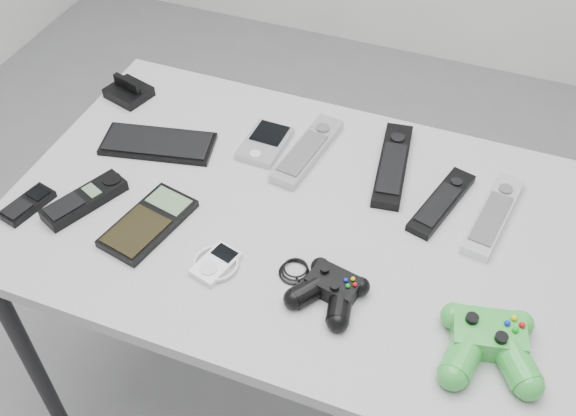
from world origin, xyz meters
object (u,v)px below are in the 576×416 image
(mobile_phone, at_px, (27,204))
(remote_silver_a, at_px, (308,150))
(desk, at_px, (293,235))
(remote_silver_b, at_px, (494,214))
(calculator, at_px, (148,223))
(cordless_handset, at_px, (84,199))
(pda_keyboard, at_px, (158,143))
(pda, at_px, (265,143))
(controller_black, at_px, (330,289))
(remote_black_b, at_px, (442,202))
(controller_green, at_px, (489,342))
(remote_black_a, at_px, (393,164))
(mp3_player, at_px, (216,263))

(mobile_phone, bearing_deg, remote_silver_a, 50.29)
(desk, height_order, remote_silver_b, remote_silver_b)
(desk, relative_size, calculator, 5.91)
(remote_silver_a, distance_m, mobile_phone, 0.57)
(desk, height_order, cordless_handset, cordless_handset)
(remote_silver_b, distance_m, calculator, 0.65)
(pda_keyboard, distance_m, cordless_handset, 0.21)
(remote_silver_a, bearing_deg, pda, -166.85)
(remote_silver_a, distance_m, controller_black, 0.37)
(remote_black_b, xyz_separation_m, cordless_handset, (-0.65, -0.25, 0.00))
(calculator, bearing_deg, controller_green, 7.81)
(remote_black_a, xyz_separation_m, mp3_player, (-0.23, -0.36, -0.00))
(mobile_phone, height_order, controller_green, controller_green)
(cordless_handset, bearing_deg, remote_silver_b, 42.06)
(remote_silver_a, height_order, mp3_player, remote_silver_a)
(pda, height_order, cordless_handset, cordless_handset)
(remote_black_a, height_order, calculator, remote_black_a)
(desk, xyz_separation_m, calculator, (-0.24, -0.13, 0.07))
(calculator, bearing_deg, pda, 80.23)
(remote_silver_a, relative_size, cordless_handset, 1.35)
(remote_silver_b, bearing_deg, controller_green, -74.01)
(remote_silver_a, distance_m, cordless_handset, 0.46)
(remote_silver_a, height_order, cordless_handset, cordless_handset)
(mobile_phone, bearing_deg, pda, 56.09)
(remote_silver_a, relative_size, mobile_phone, 2.17)
(controller_black, height_order, controller_green, controller_green)
(pda_keyboard, height_order, mp3_player, mp3_player)
(pda, xyz_separation_m, remote_black_b, (0.39, -0.04, -0.00))
(desk, distance_m, remote_black_b, 0.30)
(pda, bearing_deg, mobile_phone, -135.54)
(remote_silver_b, bearing_deg, cordless_handset, -152.76)
(desk, relative_size, pda, 8.56)
(remote_silver_a, relative_size, controller_black, 1.10)
(remote_black_b, relative_size, cordless_handset, 1.19)
(controller_green, bearing_deg, mp3_player, 166.97)
(pda_keyboard, distance_m, remote_black_a, 0.49)
(pda, bearing_deg, mp3_player, -80.90)
(pda_keyboard, bearing_deg, controller_green, -31.53)
(controller_green, bearing_deg, calculator, 163.27)
(controller_green, bearing_deg, remote_silver_a, 128.57)
(remote_black_a, height_order, controller_black, controller_black)
(remote_black_a, height_order, cordless_handset, cordless_handset)
(desk, height_order, controller_green, controller_green)
(desk, bearing_deg, pda_keyboard, 166.34)
(pda_keyboard, bearing_deg, remote_black_b, -8.22)
(remote_black_a, bearing_deg, cordless_handset, -156.99)
(desk, distance_m, cordless_handset, 0.41)
(pda, relative_size, mobile_phone, 1.22)
(remote_black_b, height_order, controller_green, controller_green)
(pda_keyboard, distance_m, mobile_phone, 0.29)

